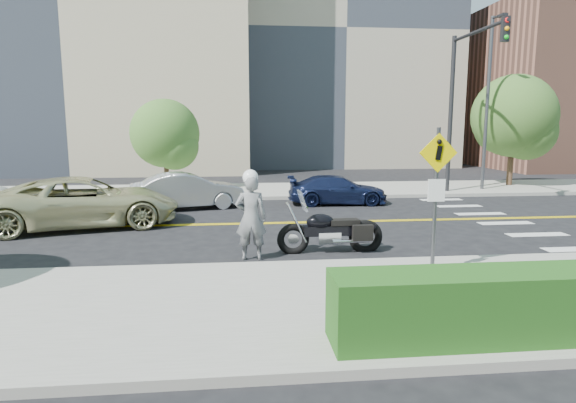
% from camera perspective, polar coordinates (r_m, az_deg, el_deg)
% --- Properties ---
extents(ground_plane, '(120.00, 120.00, 0.00)m').
position_cam_1_polar(ground_plane, '(15.83, -6.74, -2.67)').
color(ground_plane, black).
rests_on(ground_plane, ground).
extents(sidewalk_near, '(60.00, 5.00, 0.15)m').
position_cam_1_polar(sidewalk_near, '(8.59, -7.39, -12.29)').
color(sidewalk_near, '#9E9B91').
rests_on(sidewalk_near, ground_plane).
extents(sidewalk_far, '(60.00, 5.00, 0.15)m').
position_cam_1_polar(sidewalk_far, '(23.22, -6.51, 1.24)').
color(sidewalk_far, '#9E9B91').
rests_on(sidewalk_far, ground_plane).
extents(building_mid, '(18.00, 14.00, 20.00)m').
position_cam_1_polar(building_mid, '(42.77, 4.81, 18.14)').
color(building_mid, '#A39984').
rests_on(building_mid, ground_plane).
extents(building_right, '(14.00, 12.00, 12.00)m').
position_cam_1_polar(building_right, '(43.95, 30.61, 11.45)').
color(building_right, '#8C5947').
rests_on(building_right, ground_plane).
extents(lamp_post, '(0.16, 0.16, 8.00)m').
position_cam_1_polar(lamp_post, '(24.97, 22.53, 10.54)').
color(lamp_post, '#4C4C51').
rests_on(lamp_post, sidewalk_far).
extents(traffic_light, '(0.28, 4.50, 7.00)m').
position_cam_1_polar(traffic_light, '(22.82, 19.82, 12.22)').
color(traffic_light, black).
rests_on(traffic_light, sidewalk_far).
extents(pedestrian_sign, '(0.78, 0.08, 3.00)m').
position_cam_1_polar(pedestrian_sign, '(10.08, 17.17, 1.62)').
color(pedestrian_sign, '#4C4C51').
rests_on(pedestrian_sign, sidewalk_near).
extents(motorcyclist, '(0.76, 0.51, 2.17)m').
position_cam_1_polar(motorcyclist, '(11.43, -4.42, -1.63)').
color(motorcyclist, '#9D9CA1').
rests_on(motorcyclist, ground).
extents(motorcycle, '(2.64, 0.88, 1.59)m').
position_cam_1_polar(motorcycle, '(12.16, 5.14, -2.36)').
color(motorcycle, black).
rests_on(motorcycle, ground).
extents(suv, '(6.21, 3.99, 1.59)m').
position_cam_1_polar(suv, '(16.47, -22.91, -0.05)').
color(suv, '#C4C290').
rests_on(suv, ground).
extents(parked_car_silver, '(4.48, 2.57, 1.40)m').
position_cam_1_polar(parked_car_silver, '(18.89, -11.77, 1.24)').
color(parked_car_silver, '#9FA0A6').
rests_on(parked_car_silver, ground).
extents(parked_car_blue, '(4.07, 1.76, 1.17)m').
position_cam_1_polar(parked_car_blue, '(19.74, 5.88, 1.38)').
color(parked_car_blue, '#172045').
rests_on(parked_car_blue, ground).
extents(tree_far_a, '(3.24, 3.24, 4.43)m').
position_cam_1_polar(tree_far_a, '(23.74, -14.37, 7.81)').
color(tree_far_a, '#382619').
rests_on(tree_far_a, ground).
extents(tree_far_b, '(4.15, 4.15, 5.73)m').
position_cam_1_polar(tree_far_b, '(27.18, 25.19, 9.15)').
color(tree_far_b, '#382619').
rests_on(tree_far_b, ground).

